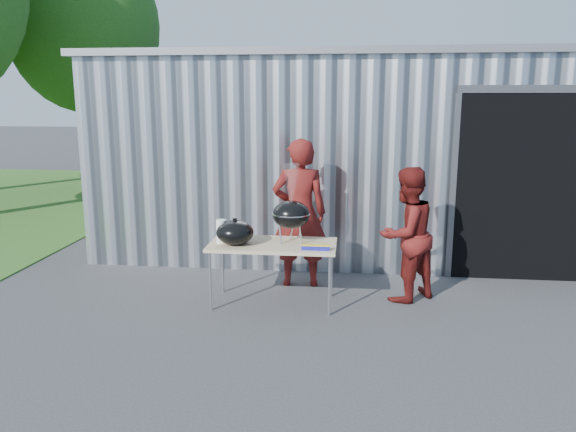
# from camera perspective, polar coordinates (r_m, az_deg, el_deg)

# --- Properties ---
(ground) EXTENTS (80.00, 80.00, 0.00)m
(ground) POSITION_cam_1_polar(r_m,az_deg,el_deg) (6.49, -0.14, -10.14)
(ground) COLOR #343436
(building) EXTENTS (8.20, 6.20, 3.10)m
(building) POSITION_cam_1_polar(r_m,az_deg,el_deg) (10.60, 7.70, 6.96)
(building) COLOR silver
(building) RESTS_ON ground
(tree_far) EXTENTS (3.99, 3.99, 6.61)m
(tree_far) POSITION_cam_1_polar(r_m,az_deg,el_deg) (16.72, -20.05, 17.65)
(tree_far) COLOR #442D19
(tree_far) RESTS_ON ground
(folding_table) EXTENTS (1.50, 0.75, 0.75)m
(folding_table) POSITION_cam_1_polar(r_m,az_deg,el_deg) (6.67, -1.55, -3.11)
(folding_table) COLOR tan
(folding_table) RESTS_ON ground
(kettle_grill) EXTENTS (0.45, 0.45, 0.94)m
(kettle_grill) POSITION_cam_1_polar(r_m,az_deg,el_deg) (6.60, 0.31, 0.82)
(kettle_grill) COLOR black
(kettle_grill) RESTS_ON folding_table
(grill_lid) EXTENTS (0.44, 0.44, 0.32)m
(grill_lid) POSITION_cam_1_polar(r_m,az_deg,el_deg) (6.60, -5.41, -1.68)
(grill_lid) COLOR black
(grill_lid) RESTS_ON folding_table
(paper_towels) EXTENTS (0.12, 0.12, 0.28)m
(paper_towels) POSITION_cam_1_polar(r_m,az_deg,el_deg) (6.69, -6.79, -1.56)
(paper_towels) COLOR white
(paper_towels) RESTS_ON folding_table
(white_tub) EXTENTS (0.20, 0.15, 0.10)m
(white_tub) POSITION_cam_1_polar(r_m,az_deg,el_deg) (6.90, -5.88, -1.87)
(white_tub) COLOR white
(white_tub) RESTS_ON folding_table
(foil_box) EXTENTS (0.32, 0.05, 0.06)m
(foil_box) POSITION_cam_1_polar(r_m,az_deg,el_deg) (6.36, 2.83, -3.21)
(foil_box) COLOR #171998
(foil_box) RESTS_ON folding_table
(person_cook) EXTENTS (0.76, 0.55, 1.94)m
(person_cook) POSITION_cam_1_polar(r_m,az_deg,el_deg) (7.29, 1.18, 0.29)
(person_cook) COLOR #5E1512
(person_cook) RESTS_ON ground
(person_bystander) EXTENTS (1.01, 0.99, 1.64)m
(person_bystander) POSITION_cam_1_polar(r_m,az_deg,el_deg) (6.93, 11.94, -1.85)
(person_bystander) COLOR #5E1512
(person_bystander) RESTS_ON ground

